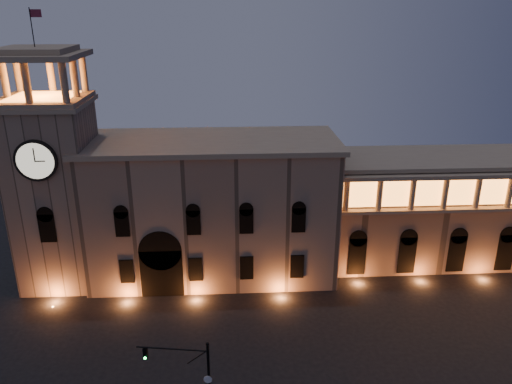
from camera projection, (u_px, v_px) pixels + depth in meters
government_building at (212, 208)px, 62.42m from camera, size 30.80×12.80×17.60m
clock_tower at (56, 186)px, 59.24m from camera, size 9.80×9.80×32.40m
colonnade_wing at (468, 207)px, 66.60m from camera, size 40.60×11.50×14.50m
traffic_light at (197, 382)px, 39.88m from camera, size 5.95×1.24×8.24m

